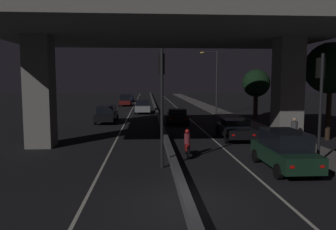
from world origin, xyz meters
The scene contains 20 objects.
ground_plane centered at (0.00, 0.00, 0.00)m, with size 200.00×200.00×0.00m, color black.
lane_line_left_inner centered at (-3.37, 35.00, 0.00)m, with size 0.12×126.00×0.00m, color beige.
lane_line_right_inner centered at (3.37, 35.00, 0.00)m, with size 0.12×126.00×0.00m, color beige.
median_divider centered at (0.00, 35.00, 0.20)m, with size 0.31×126.00×0.41m, color #4C4C51.
sidewalk_right centered at (8.09, 28.00, 0.06)m, with size 2.43×126.00×0.12m, color #5B5956.
elevated_overpass centered at (0.00, 10.15, 7.48)m, with size 21.34×13.78×9.56m.
traffic_light_left_of_median centered at (-0.56, 4.77, 3.73)m, with size 0.30×0.49×5.50m.
traffic_light_right_of_median centered at (6.98, 4.77, 3.63)m, with size 0.30×0.49×5.33m.
street_lamp centered at (6.97, 29.15, 4.56)m, with size 2.18×0.32×7.68m.
car_dark_green_lead centered at (5.00, 3.99, 0.92)m, with size 1.90×4.36×1.79m.
car_black_second centered at (4.88, 11.92, 0.73)m, with size 2.13×4.60×1.41m.
car_black_third centered at (1.64, 20.42, 0.74)m, with size 2.20×4.01×1.45m.
car_black_lead_oncoming centered at (-5.17, 21.87, 0.87)m, with size 1.99×4.76×1.67m.
car_silver_second_oncoming centered at (-1.75, 31.23, 0.87)m, with size 2.03×4.66×1.68m.
car_dark_red_third_oncoming centered at (-4.75, 43.72, 1.01)m, with size 1.98×4.32×1.94m.
car_dark_blue_fourth_oncoming centered at (-4.86, 55.51, 0.72)m, with size 1.98×4.64×1.39m.
motorcycle_red_filtering_near centered at (0.90, 6.89, 0.63)m, with size 0.33×1.79×1.49m.
pedestrian_on_sidewalk centered at (7.43, 8.28, 1.02)m, with size 0.38×0.38×1.78m.
roadside_tree_kerbside_near centered at (11.16, 11.20, 4.89)m, with size 3.46×3.46×6.65m.
roadside_tree_kerbside_mid centered at (10.59, 24.52, 3.78)m, with size 2.97×2.97×5.32m.
Camera 1 is at (-1.26, -10.29, 4.04)m, focal length 35.00 mm.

